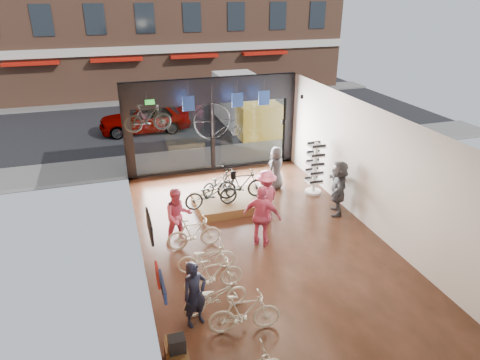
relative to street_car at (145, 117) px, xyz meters
name	(u,v)px	position (x,y,z in m)	size (l,w,h in m)	color
ground_plane	(263,243)	(2.14, -12.00, -0.81)	(7.00, 12.00, 0.04)	black
ceiling	(266,118)	(2.14, -12.00, 3.03)	(7.00, 12.00, 0.04)	black
wall_left	(136,202)	(-1.38, -12.00, 1.11)	(0.04, 12.00, 3.80)	#A96030
wall_right	(373,170)	(5.66, -12.00, 1.11)	(0.04, 12.00, 3.80)	beige
wall_back	(399,339)	(2.14, -18.02, 1.11)	(7.00, 0.04, 3.80)	beige
storefront	(212,125)	(2.14, -6.00, 1.11)	(7.00, 0.26, 3.80)	black
exit_sign	(150,102)	(-0.26, -6.12, 2.26)	(0.35, 0.06, 0.18)	#198C26
street_road	(177,114)	(2.14, 3.00, -0.80)	(30.00, 18.00, 0.02)	black
sidewalk_near	(207,158)	(2.14, -4.80, -0.73)	(30.00, 2.40, 0.12)	slate
sidewalk_far	(167,98)	(2.14, 7.00, -0.73)	(30.00, 2.00, 0.12)	slate
street_car	(145,117)	(0.00, 0.00, 0.00)	(1.86, 4.62, 1.57)	gray
box_truck	(247,105)	(5.28, -1.00, 0.49)	(2.17, 6.51, 2.56)	silver
floor_bike_1	(244,313)	(0.50, -15.22, -0.30)	(0.46, 1.63, 0.98)	beige
floor_bike_2	(215,296)	(0.07, -14.40, -0.38)	(0.55, 1.57, 0.82)	beige
floor_bike_3	(213,275)	(0.21, -13.67, -0.32)	(0.44, 1.54, 0.93)	beige
floor_bike_4	(206,257)	(0.23, -12.81, -0.38)	(0.55, 1.56, 0.82)	beige
floor_bike_5	(194,233)	(0.15, -11.62, -0.31)	(0.45, 1.58, 0.95)	beige
display_platform	(230,202)	(1.86, -9.45, -0.64)	(2.40, 1.80, 0.30)	#54391D
display_bike_left	(211,194)	(1.12, -9.84, -0.02)	(0.63, 1.79, 0.94)	black
display_bike_mid	(242,184)	(2.28, -9.53, 0.03)	(0.48, 1.71, 1.03)	black
display_bike_right	(219,182)	(1.63, -8.86, -0.07)	(0.55, 1.59, 0.84)	black
customer_0	(195,294)	(-0.46, -14.68, 0.02)	(0.59, 0.39, 1.61)	#161C33
customer_1	(178,216)	(-0.21, -11.22, 0.09)	(0.85, 0.66, 1.75)	#CC4C72
customer_2	(262,216)	(2.07, -12.06, 0.16)	(1.11, 0.46, 1.89)	#CC4C72
customer_3	(266,197)	(2.64, -10.87, 0.12)	(1.17, 0.67, 1.81)	#CC4C72
customer_4	(276,168)	(3.92, -8.55, 0.03)	(0.80, 0.52, 1.64)	#3F3F44
customer_5	(338,188)	(5.14, -10.98, 0.15)	(1.73, 0.55, 1.87)	#3F3F44
sunglasses_rack	(315,168)	(5.09, -9.36, 0.20)	(0.58, 0.48, 1.97)	white
wall_merch	(163,308)	(-1.24, -15.50, 0.51)	(0.40, 2.40, 2.60)	navy
penny_farthing	(220,122)	(2.05, -7.59, 1.71)	(1.70, 0.06, 1.36)	black
hung_bike	(148,118)	(-0.53, -7.80, 2.14)	(0.45, 1.58, 0.95)	black
jersey_left	(188,104)	(1.08, -6.80, 2.26)	(0.45, 0.03, 0.55)	#1E3F99
jersey_mid	(238,100)	(2.97, -6.80, 2.26)	(0.45, 0.03, 0.55)	#1E3F99
jersey_right	(264,98)	(4.04, -6.80, 2.26)	(0.45, 0.03, 0.55)	#1E3F99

